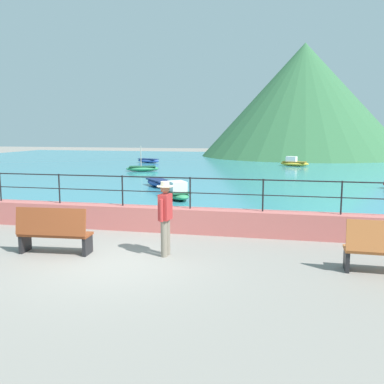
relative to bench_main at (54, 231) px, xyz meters
name	(u,v)px	position (x,y,z in m)	size (l,w,h in m)	color
ground_plane	(113,264)	(1.65, -0.40, -0.56)	(120.00, 120.00, 0.00)	gray
promenade_wall	(156,219)	(1.65, 2.80, -0.21)	(20.00, 0.56, 0.70)	#BC605B
railing	(156,186)	(1.65, 2.80, 0.77)	(18.44, 0.04, 0.90)	black
lake_water	(239,166)	(1.65, 25.44, -0.53)	(64.00, 44.32, 0.06)	teal
hill_main	(303,100)	(7.01, 40.93, 5.66)	(22.65, 22.65, 12.43)	#33663D
bench_main	(54,231)	(0.00, 0.00, 0.00)	(1.74, 0.68, 1.13)	brown
person_walking	(165,215)	(2.61, 0.44, 0.42)	(0.38, 0.57, 1.75)	slate
boat_0	(176,192)	(0.82, 8.24, -0.23)	(2.00, 2.42, 0.76)	#338C59
boat_2	(159,183)	(-1.03, 11.88, -0.30)	(2.14, 2.36, 0.36)	#2D4C9E
boat_4	(148,161)	(-6.65, 27.17, -0.30)	(2.47, 1.69, 0.36)	#2D4C9E
boat_5	(294,163)	(5.94, 26.42, -0.23)	(2.46, 1.51, 0.76)	gold
boat_6	(142,168)	(-4.56, 19.55, -0.30)	(2.47, 1.63, 1.79)	#338C59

